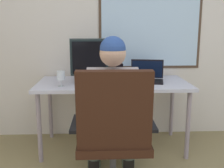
# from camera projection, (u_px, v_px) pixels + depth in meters

# --- Properties ---
(wall_rear) EXTENTS (4.79, 0.08, 2.85)m
(wall_rear) POSITION_uv_depth(u_px,v_px,m) (135.00, 14.00, 3.14)
(wall_rear) COLOR silver
(wall_rear) RESTS_ON ground
(desk) EXTENTS (1.55, 0.73, 0.72)m
(desk) POSITION_uv_depth(u_px,v_px,m) (113.00, 88.00, 2.87)
(desk) COLOR gray
(desk) RESTS_ON ground
(office_chair) EXTENTS (0.61, 0.56, 1.02)m
(office_chair) POSITION_uv_depth(u_px,v_px,m) (114.00, 129.00, 1.93)
(office_chair) COLOR black
(office_chair) RESTS_ON ground
(person_seated) EXTENTS (0.53, 0.76, 1.22)m
(person_seated) POSITION_uv_depth(u_px,v_px,m) (112.00, 109.00, 2.18)
(person_seated) COLOR #455344
(person_seated) RESTS_ON ground
(crt_monitor) EXTENTS (0.39, 0.25, 0.44)m
(crt_monitor) POSITION_uv_depth(u_px,v_px,m) (88.00, 57.00, 2.79)
(crt_monitor) COLOR beige
(crt_monitor) RESTS_ON desk
(laptop) EXTENTS (0.40, 0.36, 0.22)m
(laptop) POSITION_uv_depth(u_px,v_px,m) (147.00, 75.00, 2.90)
(laptop) COLOR black
(laptop) RESTS_ON desk
(wine_glass) EXTENTS (0.08, 0.08, 0.15)m
(wine_glass) POSITION_uv_depth(u_px,v_px,m) (61.00, 76.00, 2.62)
(wine_glass) COLOR silver
(wine_glass) RESTS_ON desk
(desk_speaker) EXTENTS (0.08, 0.09, 0.17)m
(desk_speaker) POSITION_uv_depth(u_px,v_px,m) (119.00, 71.00, 3.00)
(desk_speaker) COLOR black
(desk_speaker) RESTS_ON desk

